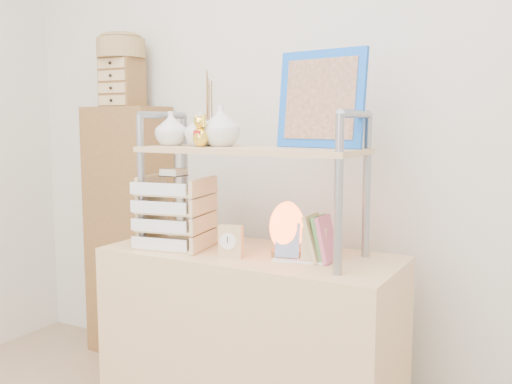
{
  "coord_description": "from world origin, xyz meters",
  "views": [
    {
      "loc": [
        1.11,
        -0.75,
        1.27
      ],
      "look_at": [
        0.03,
        1.2,
        1.0
      ],
      "focal_mm": 40.0,
      "sensor_mm": 36.0,
      "label": 1
    }
  ],
  "objects_px": {
    "desk": "(250,341)",
    "salt_lamp": "(287,229)",
    "letter_tray": "(175,216)",
    "cabinet": "(129,232)"
  },
  "relations": [
    {
      "from": "desk",
      "to": "cabinet",
      "type": "distance_m",
      "value": 1.08
    },
    {
      "from": "cabinet",
      "to": "letter_tray",
      "type": "xyz_separation_m",
      "value": [
        0.65,
        -0.44,
        0.21
      ]
    },
    {
      "from": "desk",
      "to": "letter_tray",
      "type": "height_order",
      "value": "letter_tray"
    },
    {
      "from": "cabinet",
      "to": "salt_lamp",
      "type": "height_order",
      "value": "cabinet"
    },
    {
      "from": "desk",
      "to": "salt_lamp",
      "type": "bearing_deg",
      "value": 0.79
    },
    {
      "from": "cabinet",
      "to": "desk",
      "type": "bearing_deg",
      "value": -17.34
    },
    {
      "from": "letter_tray",
      "to": "salt_lamp",
      "type": "xyz_separation_m",
      "value": [
        0.49,
        0.07,
        -0.02
      ]
    },
    {
      "from": "cabinet",
      "to": "letter_tray",
      "type": "distance_m",
      "value": 0.81
    },
    {
      "from": "desk",
      "to": "salt_lamp",
      "type": "xyz_separation_m",
      "value": [
        0.16,
        0.0,
        0.49
      ]
    },
    {
      "from": "letter_tray",
      "to": "salt_lamp",
      "type": "bearing_deg",
      "value": 7.94
    }
  ]
}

